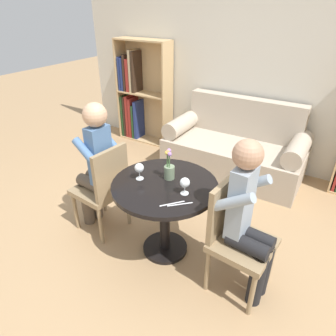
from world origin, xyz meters
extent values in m
plane|color=tan|center=(0.00, 0.00, 0.00)|extent=(16.00, 16.00, 0.00)
cube|color=beige|center=(0.00, 2.10, 1.35)|extent=(5.20, 0.05, 2.70)
cylinder|color=black|center=(0.00, 0.00, 0.68)|extent=(0.86, 0.86, 0.03)
cylinder|color=black|center=(0.00, 0.00, 0.35)|extent=(0.09, 0.09, 0.64)
cylinder|color=black|center=(0.00, 0.00, 0.01)|extent=(0.40, 0.40, 0.03)
cube|color=#B7A893|center=(0.00, 1.62, 0.21)|extent=(1.70, 0.80, 0.42)
cube|color=#B7A893|center=(0.00, 1.94, 0.67)|extent=(1.48, 0.16, 0.50)
cylinder|color=#B7A893|center=(-0.74, 1.62, 0.53)|extent=(0.22, 0.72, 0.22)
cylinder|color=#B7A893|center=(0.74, 1.62, 0.53)|extent=(0.22, 0.72, 0.22)
cube|color=tan|center=(-1.57, 2.04, 0.76)|extent=(0.85, 0.02, 1.51)
cube|color=tan|center=(-1.98, 1.91, 0.76)|extent=(0.02, 0.28, 1.51)
cube|color=tan|center=(-1.15, 1.91, 0.76)|extent=(0.02, 0.28, 1.51)
cube|color=tan|center=(-1.57, 1.91, 0.01)|extent=(0.81, 0.28, 0.02)
cube|color=tan|center=(-1.57, 1.91, 0.76)|extent=(0.81, 0.28, 0.02)
cube|color=tan|center=(-1.57, 1.91, 1.50)|extent=(0.81, 0.28, 0.02)
cube|color=#234723|center=(-1.94, 1.90, 0.35)|extent=(0.03, 0.23, 0.65)
cube|color=#332319|center=(-1.90, 1.90, 0.35)|extent=(0.03, 0.23, 0.65)
cube|color=maroon|center=(-1.85, 1.90, 0.35)|extent=(0.05, 0.23, 0.66)
cube|color=maroon|center=(-1.79, 1.90, 0.34)|extent=(0.05, 0.23, 0.63)
cube|color=#234723|center=(-1.74, 1.90, 0.29)|extent=(0.03, 0.23, 0.53)
cube|color=navy|center=(-1.69, 1.90, 0.32)|extent=(0.05, 0.23, 0.60)
cube|color=navy|center=(-1.94, 1.90, 1.01)|extent=(0.04, 0.23, 0.49)
cube|color=navy|center=(-1.89, 1.90, 1.01)|extent=(0.04, 0.23, 0.48)
cube|color=#332319|center=(-1.84, 1.90, 1.03)|extent=(0.03, 0.23, 0.53)
cube|color=maroon|center=(-1.79, 1.90, 1.00)|extent=(0.05, 0.23, 0.47)
cube|color=tan|center=(-1.73, 1.90, 1.07)|extent=(0.04, 0.23, 0.60)
cube|color=#332319|center=(-1.68, 1.90, 1.06)|extent=(0.04, 0.23, 0.58)
cylinder|color=#937A56|center=(-0.86, 0.15, 0.20)|extent=(0.04, 0.04, 0.40)
cylinder|color=#937A56|center=(-0.89, -0.21, 0.20)|extent=(0.04, 0.04, 0.40)
cylinder|color=#937A56|center=(-0.50, 0.11, 0.20)|extent=(0.04, 0.04, 0.40)
cylinder|color=#937A56|center=(-0.54, -0.24, 0.20)|extent=(0.04, 0.04, 0.40)
cube|color=#937A56|center=(-0.70, -0.05, 0.42)|extent=(0.46, 0.46, 0.05)
cube|color=#937A56|center=(-0.51, -0.06, 0.68)|extent=(0.08, 0.38, 0.45)
cylinder|color=#937A56|center=(0.86, -0.23, 0.20)|extent=(0.04, 0.04, 0.40)
cylinder|color=#937A56|center=(0.89, 0.12, 0.20)|extent=(0.04, 0.04, 0.40)
cylinder|color=#937A56|center=(0.50, -0.20, 0.20)|extent=(0.04, 0.04, 0.40)
cylinder|color=#937A56|center=(0.54, 0.16, 0.20)|extent=(0.04, 0.04, 0.40)
cube|color=#937A56|center=(0.70, -0.04, 0.42)|extent=(0.46, 0.46, 0.05)
cube|color=#937A56|center=(0.51, -0.02, 0.68)|extent=(0.08, 0.38, 0.45)
cylinder|color=brown|center=(-0.85, 0.03, 0.23)|extent=(0.11, 0.11, 0.45)
cylinder|color=brown|center=(-0.86, -0.08, 0.23)|extent=(0.11, 0.11, 0.45)
cylinder|color=brown|center=(-0.74, 0.02, 0.50)|extent=(0.31, 0.14, 0.11)
cylinder|color=brown|center=(-0.75, -0.09, 0.50)|extent=(0.31, 0.14, 0.11)
cube|color=#4C709E|center=(-0.64, -0.05, 0.79)|extent=(0.14, 0.21, 0.57)
cylinder|color=#4C709E|center=(-0.62, 0.09, 0.88)|extent=(0.29, 0.10, 0.23)
cylinder|color=#4C709E|center=(-0.65, -0.18, 0.88)|extent=(0.29, 0.10, 0.23)
sphere|color=tan|center=(-0.64, -0.05, 1.17)|extent=(0.20, 0.20, 0.20)
cylinder|color=black|center=(0.85, -0.11, 0.23)|extent=(0.11, 0.11, 0.45)
cylinder|color=black|center=(0.86, 0.00, 0.23)|extent=(0.11, 0.11, 0.45)
cylinder|color=black|center=(0.74, -0.10, 0.50)|extent=(0.31, 0.14, 0.11)
cylinder|color=black|center=(0.75, 0.01, 0.50)|extent=(0.31, 0.14, 0.11)
cube|color=#93A3B2|center=(0.64, -0.04, 0.78)|extent=(0.14, 0.21, 0.54)
cylinder|color=#93A3B2|center=(0.62, -0.17, 0.86)|extent=(0.29, 0.10, 0.23)
cylinder|color=#93A3B2|center=(0.65, 0.10, 0.86)|extent=(0.29, 0.10, 0.23)
sphere|color=tan|center=(0.64, -0.04, 1.15)|extent=(0.20, 0.20, 0.20)
cylinder|color=white|center=(-0.22, -0.04, 0.70)|extent=(0.06, 0.06, 0.00)
cylinder|color=white|center=(-0.22, -0.04, 0.74)|extent=(0.01, 0.01, 0.07)
sphere|color=white|center=(-0.22, -0.04, 0.80)|extent=(0.08, 0.08, 0.08)
sphere|color=#E58E75|center=(-0.22, -0.04, 0.79)|extent=(0.06, 0.06, 0.06)
cylinder|color=white|center=(0.20, -0.04, 0.70)|extent=(0.06, 0.06, 0.00)
cylinder|color=white|center=(0.20, -0.04, 0.74)|extent=(0.01, 0.01, 0.06)
sphere|color=white|center=(0.20, -0.04, 0.80)|extent=(0.08, 0.08, 0.08)
sphere|color=maroon|center=(0.20, -0.04, 0.79)|extent=(0.06, 0.06, 0.06)
cylinder|color=gray|center=(-0.01, 0.09, 0.76)|extent=(0.09, 0.09, 0.11)
cylinder|color=#4C7A42|center=(-0.02, 0.07, 0.88)|extent=(0.00, 0.01, 0.13)
sphere|color=#EACC4C|center=(-0.02, 0.07, 0.94)|extent=(0.04, 0.04, 0.04)
cylinder|color=#4C7A42|center=(-0.02, 0.08, 0.88)|extent=(0.00, 0.01, 0.13)
sphere|color=#E07F4C|center=(-0.02, 0.08, 0.94)|extent=(0.04, 0.04, 0.04)
cylinder|color=#4C7A42|center=(-0.02, 0.10, 0.86)|extent=(0.00, 0.01, 0.09)
sphere|color=silver|center=(-0.02, 0.10, 0.90)|extent=(0.04, 0.04, 0.04)
cylinder|color=#4C7A42|center=(-0.02, 0.10, 0.88)|extent=(0.00, 0.01, 0.14)
sphere|color=#9E70B2|center=(-0.02, 0.10, 0.95)|extent=(0.04, 0.04, 0.04)
cylinder|color=#4C7A42|center=(0.00, 0.07, 0.87)|extent=(0.01, 0.01, 0.12)
sphere|color=#9E70B2|center=(0.00, 0.07, 0.93)|extent=(0.04, 0.04, 0.04)
cube|color=silver|center=(0.24, -0.18, 0.70)|extent=(0.14, 0.14, 0.00)
cube|color=silver|center=(0.19, -0.20, 0.70)|extent=(0.13, 0.15, 0.00)
camera|label=1|loc=(1.08, -1.71, 1.99)|focal=32.00mm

